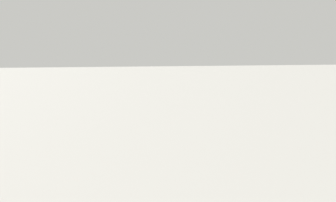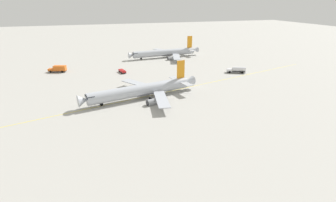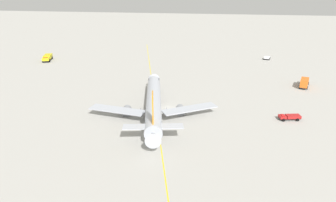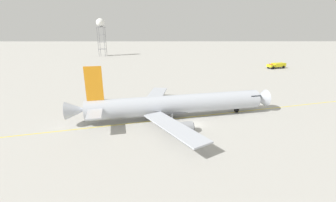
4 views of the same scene
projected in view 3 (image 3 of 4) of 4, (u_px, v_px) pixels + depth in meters
The scene contains 7 objects.
ground_plane at pixel (169, 109), 83.91m from camera, with size 600.00×600.00×0.00m, color #ADAAA3.
airliner_main at pixel (154, 104), 80.10m from camera, with size 42.94×33.70×11.84m.
ops_pickup_truck at pixel (290, 117), 76.92m from camera, with size 3.13×5.75×1.41m.
fire_tender_truck at pixel (47, 57), 136.97m from camera, with size 9.51×5.83×2.50m.
catering_truck_truck at pixel (304, 82), 101.30m from camera, with size 8.58×4.73×3.10m.
pushback_tug_truck at pixel (267, 58), 139.62m from camera, with size 4.65×3.59×1.30m.
taxiway_centreline at pixel (155, 108), 84.80m from camera, with size 187.12×51.12×0.01m.
Camera 3 is at (-76.21, -13.00, 32.70)m, focal length 31.73 mm.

